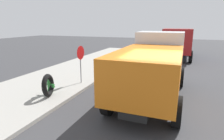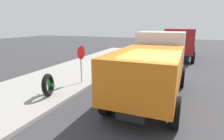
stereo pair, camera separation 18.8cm
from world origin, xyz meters
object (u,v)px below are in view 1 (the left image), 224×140
fire_hydrant (50,84)px  loose_tire (48,85)px  stop_sign (81,57)px  dump_truck_blue (178,42)px  dump_truck_orange (153,64)px

fire_hydrant → loose_tire: loose_tire is taller
loose_tire → stop_sign: size_ratio=0.50×
fire_hydrant → dump_truck_blue: bearing=-21.9°
stop_sign → dump_truck_orange: bearing=-94.4°
dump_truck_orange → fire_hydrant: bearing=110.7°
dump_truck_orange → loose_tire: bearing=115.1°
fire_hydrant → stop_sign: stop_sign is taller
stop_sign → dump_truck_orange: 4.06m
fire_hydrant → stop_sign: size_ratio=0.43×
loose_tire → stop_sign: (2.39, -0.38, 0.93)m
dump_truck_blue → dump_truck_orange: bearing=176.3°
fire_hydrant → dump_truck_orange: bearing=-69.3°
stop_sign → loose_tire: bearing=171.0°
fire_hydrant → stop_sign: bearing=-15.3°
dump_truck_orange → dump_truck_blue: same height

